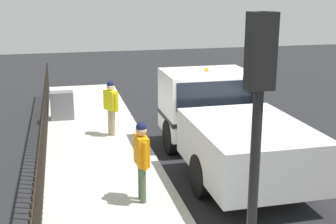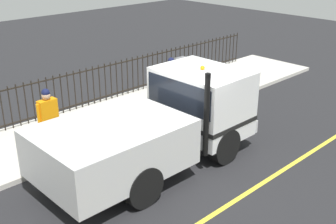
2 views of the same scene
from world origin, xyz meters
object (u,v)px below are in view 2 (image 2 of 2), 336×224
Objects in this scene: worker_standing at (171,77)px; utility_cabinet at (185,71)px; work_truck at (165,119)px; pedestrian_distant at (48,113)px.

worker_standing reaches higher than utility_cabinet.
work_truck is 6.37m from utility_cabinet.
work_truck is at bearing 14.35° from worker_standing.
pedestrian_distant is at bearing -28.09° from worker_standing.
worker_standing is 1.77× the size of utility_cabinet.
pedestrian_distant is (-0.11, 4.64, 0.03)m from worker_standing.
worker_standing is 0.97× the size of pedestrian_distant.
worker_standing is at bearing 123.43° from utility_cabinet.
pedestrian_distant is at bearing 102.84° from utility_cabinet.
work_truck is at bearing 123.60° from pedestrian_distant.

